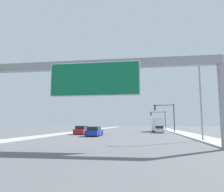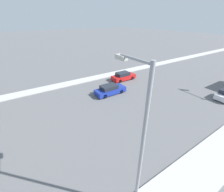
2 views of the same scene
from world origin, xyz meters
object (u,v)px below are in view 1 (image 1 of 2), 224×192
car_mid_right (159,130)px  traffic_light_mid_block (160,117)px  car_far_left (94,132)px  car_mid_center (82,130)px  truck_box_primary (157,125)px  traffic_light_near_intersection (167,113)px  sign_gantry (95,78)px  street_lamp_right (198,94)px

car_mid_right → traffic_light_mid_block: (1.69, 21.67, 3.16)m
car_far_left → traffic_light_mid_block: bearing=70.7°
car_mid_right → car_far_left: size_ratio=0.91×
car_mid_center → truck_box_primary: (14.00, 14.97, 0.88)m
car_mid_right → traffic_light_near_intersection: (1.86, 1.67, 3.44)m
sign_gantry → car_mid_center: (-7.00, 20.46, -4.97)m
traffic_light_mid_block → traffic_light_near_intersection: bearing=-89.5°
traffic_light_mid_block → car_mid_center: bearing=-117.9°
traffic_light_near_intersection → street_lamp_right: bearing=-86.7°
truck_box_primary → traffic_light_near_intersection: bearing=-70.8°
street_lamp_right → car_far_left: bearing=152.4°
car_mid_right → car_far_left: (-10.50, -13.17, 0.01)m
car_mid_center → sign_gantry: bearing=-71.1°
traffic_light_mid_block → car_far_left: bearing=-109.3°
car_mid_right → traffic_light_mid_block: size_ratio=0.77×
truck_box_primary → street_lamp_right: bearing=-83.5°
sign_gantry → traffic_light_near_intersection: 31.41m
sign_gantry → street_lamp_right: street_lamp_right is taller
sign_gantry → car_mid_center: 22.19m
sign_gantry → car_mid_right: 29.70m
car_mid_center → street_lamp_right: street_lamp_right is taller
traffic_light_near_intersection → street_lamp_right: size_ratio=0.67×
truck_box_primary → traffic_light_near_intersection: 6.20m
sign_gantry → truck_box_primary: 36.35m
truck_box_primary → car_mid_center: bearing=-133.1°
car_mid_center → street_lamp_right: (17.11, -12.33, 4.55)m
street_lamp_right → sign_gantry: bearing=-141.2°
truck_box_primary → street_lamp_right: (3.11, -27.31, 3.68)m
car_mid_center → car_far_left: bearing=-56.1°
car_mid_right → truck_box_primary: bearing=90.0°
car_mid_center → traffic_light_near_intersection: 18.86m
car_far_left → car_mid_center: bearing=123.9°
car_mid_right → sign_gantry: bearing=-103.8°
car_mid_center → truck_box_primary: bearing=46.9°
sign_gantry → traffic_light_near_intersection: bearing=73.6°
car_mid_center → street_lamp_right: 21.58m
truck_box_primary → traffic_light_mid_block: traffic_light_mid_block is taller
truck_box_primary → car_mid_right: bearing=-90.0°
traffic_light_mid_block → truck_box_primary: bearing=-96.6°
truck_box_primary → street_lamp_right: 27.73m
car_far_left → car_mid_center: (-3.50, 5.21, 0.02)m
car_far_left → truck_box_primary: (10.50, 20.19, 0.90)m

